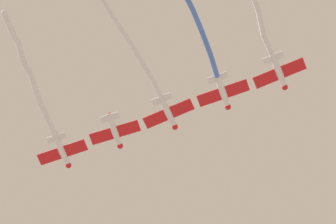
# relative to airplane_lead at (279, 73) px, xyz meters

# --- Properties ---
(airplane_lead) EXTENTS (6.82, 6.00, 1.85)m
(airplane_lead) POSITION_rel_airplane_lead_xyz_m (0.00, 0.00, 0.00)
(airplane_lead) COLOR white
(airplane_left_wing) EXTENTS (6.61, 6.16, 1.85)m
(airplane_left_wing) POSITION_rel_airplane_lead_xyz_m (6.23, 5.34, 0.30)
(airplane_left_wing) COLOR white
(airplane_right_wing) EXTENTS (6.85, 5.98, 1.85)m
(airplane_right_wing) POSITION_rel_airplane_lead_xyz_m (12.45, 10.66, 0.00)
(airplane_right_wing) COLOR white
(smoke_trail_right_wing) EXTENTS (11.65, 18.24, 1.48)m
(smoke_trail_right_wing) POSITION_rel_airplane_lead_xyz_m (5.20, 21.52, 0.16)
(smoke_trail_right_wing) COLOR white
(airplane_slot) EXTENTS (6.45, 6.33, 1.85)m
(airplane_slot) POSITION_rel_airplane_lead_xyz_m (18.68, 16.00, 0.30)
(airplane_slot) COLOR white
(airplane_trail) EXTENTS (6.57, 6.19, 1.85)m
(airplane_trail) POSITION_rel_airplane_lead_xyz_m (24.90, 21.33, 0.00)
(airplane_trail) COLOR white
(smoke_trail_trail) EXTENTS (12.66, 14.75, 4.38)m
(smoke_trail_trail) POSITION_rel_airplane_lead_xyz_m (17.15, 30.27, 1.52)
(smoke_trail_trail) COLOR white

